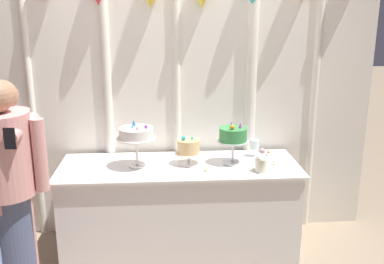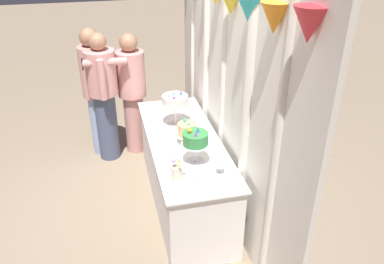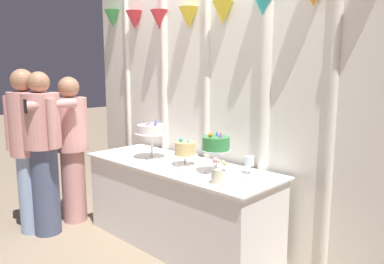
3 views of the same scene
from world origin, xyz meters
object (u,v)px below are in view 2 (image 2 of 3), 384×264
object	(u,v)px
cake_table	(184,171)
cake_display_center	(187,131)
cake_display_rightmost	(195,140)
tealight_near_left	(197,184)
guest_girl_blue_dress	(132,90)
guest_man_dark_suit	(95,87)
cake_display_leftmost	(175,101)
flower_vase	(177,171)
tealight_far_left	(172,151)
wine_glass	(220,163)
guest_man_pink_jacket	(104,94)

from	to	relation	value
cake_table	cake_display_center	bearing A→B (deg)	13.66
cake_display_rightmost	tealight_near_left	bearing A→B (deg)	-10.77
cake_table	tealight_near_left	world-z (taller)	tealight_near_left
cake_display_center	cake_table	bearing A→B (deg)	-166.34
tealight_near_left	guest_girl_blue_dress	bearing A→B (deg)	-170.17
guest_girl_blue_dress	guest_man_dark_suit	xyz separation A→B (m)	(-0.05, -0.43, 0.05)
cake_table	cake_display_leftmost	world-z (taller)	cake_display_leftmost
cake_display_center	flower_vase	distance (m)	0.59
flower_vase	tealight_far_left	bearing A→B (deg)	175.01
flower_vase	tealight_far_left	world-z (taller)	flower_vase
tealight_far_left	guest_man_dark_suit	size ratio (longest dim) A/B	0.03
wine_glass	flower_vase	distance (m)	0.37
guest_man_dark_suit	cake_table	bearing A→B (deg)	33.22
cake_display_center	tealight_far_left	size ratio (longest dim) A/B	5.60
cake_display_center	guest_girl_blue_dress	size ratio (longest dim) A/B	0.16
flower_vase	guest_man_dark_suit	distance (m)	1.97
flower_vase	tealight_near_left	bearing A→B (deg)	46.46
cake_display_center	cake_display_rightmost	world-z (taller)	cake_display_rightmost
cake_display_center	tealight_far_left	bearing A→B (deg)	-52.70
cake_display_leftmost	tealight_near_left	size ratio (longest dim) A/B	7.22
cake_table	cake_display_rightmost	bearing A→B (deg)	1.50
tealight_far_left	tealight_near_left	world-z (taller)	tealight_near_left
guest_man_pink_jacket	cake_display_leftmost	bearing A→B (deg)	42.87
cake_display_center	tealight_near_left	size ratio (longest dim) A/B	4.72
cake_display_center	guest_man_dark_suit	size ratio (longest dim) A/B	0.15
flower_vase	tealight_far_left	distance (m)	0.42
cake_display_rightmost	wine_glass	xyz separation A→B (m)	(0.21, 0.16, -0.12)
tealight_far_left	tealight_near_left	xyz separation A→B (m)	(0.55, 0.11, 0.00)
cake_display_rightmost	tealight_far_left	distance (m)	0.35
cake_display_leftmost	guest_man_pink_jacket	bearing A→B (deg)	-137.13
guest_girl_blue_dress	guest_man_pink_jacket	distance (m)	0.35
wine_glass	tealight_near_left	world-z (taller)	wine_glass
cake_display_rightmost	wine_glass	size ratio (longest dim) A/B	2.39
cake_display_leftmost	tealight_near_left	world-z (taller)	cake_display_leftmost
cake_display_rightmost	tealight_far_left	size ratio (longest dim) A/B	8.00
wine_glass	cake_display_center	bearing A→B (deg)	-164.66
flower_vase	guest_man_pink_jacket	xyz separation A→B (m)	(-1.72, -0.53, 0.02)
guest_man_pink_jacket	tealight_far_left	bearing A→B (deg)	23.50
cake_display_leftmost	tealight_near_left	distance (m)	1.12
cake_display_rightmost	wine_glass	bearing A→B (deg)	37.56
flower_vase	tealight_near_left	distance (m)	0.20
cake_display_rightmost	tealight_far_left	bearing A→B (deg)	-143.59
cake_table	flower_vase	bearing A→B (deg)	-17.11
cake_display_leftmost	guest_man_dark_suit	distance (m)	1.22
wine_glass	flower_vase	world-z (taller)	flower_vase
wine_glass	guest_man_dark_suit	world-z (taller)	guest_man_dark_suit
flower_vase	guest_man_dark_suit	xyz separation A→B (m)	(-1.86, -0.62, 0.06)
wine_glass	guest_girl_blue_dress	xyz separation A→B (m)	(-1.83, -0.56, -0.03)
tealight_near_left	guest_man_pink_jacket	size ratio (longest dim) A/B	0.03
tealight_near_left	guest_man_dark_suit	distance (m)	2.14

